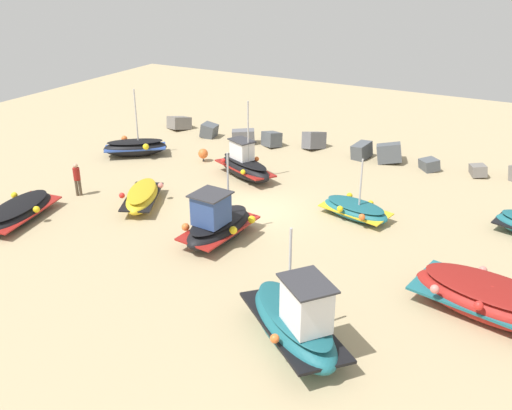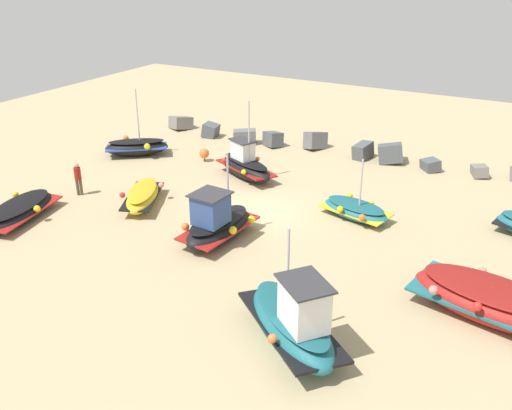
{
  "view_description": "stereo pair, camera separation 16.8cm",
  "coord_description": "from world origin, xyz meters",
  "px_view_note": "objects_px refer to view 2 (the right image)",
  "views": [
    {
      "loc": [
        11.22,
        -20.62,
        10.82
      ],
      "look_at": [
        0.61,
        -1.13,
        0.9
      ],
      "focal_mm": 40.09,
      "sensor_mm": 36.0,
      "label": 1
    },
    {
      "loc": [
        11.37,
        -20.54,
        10.82
      ],
      "look_at": [
        0.61,
        -1.13,
        0.9
      ],
      "focal_mm": 40.09,
      "sensor_mm": 36.0,
      "label": 2
    }
  ],
  "objects_px": {
    "fishing_boat_0": "(489,300)",
    "fishing_boat_7": "(137,147)",
    "fishing_boat_3": "(355,210)",
    "person_walking": "(78,177)",
    "fishing_boat_6": "(293,322)",
    "mooring_buoy_0": "(204,154)",
    "fishing_boat_1": "(245,165)",
    "fishing_boat_8": "(143,196)",
    "fishing_boat_4": "(217,224)",
    "fishing_boat_2": "(20,211)"
  },
  "relations": [
    {
      "from": "person_walking",
      "to": "mooring_buoy_0",
      "type": "height_order",
      "value": "person_walking"
    },
    {
      "from": "person_walking",
      "to": "fishing_boat_2",
      "type": "bearing_deg",
      "value": 137.34
    },
    {
      "from": "fishing_boat_1",
      "to": "mooring_buoy_0",
      "type": "distance_m",
      "value": 3.43
    },
    {
      "from": "fishing_boat_0",
      "to": "fishing_boat_7",
      "type": "distance_m",
      "value": 21.37
    },
    {
      "from": "fishing_boat_6",
      "to": "mooring_buoy_0",
      "type": "xyz_separation_m",
      "value": [
        -11.39,
        12.32,
        -0.36
      ]
    },
    {
      "from": "fishing_boat_8",
      "to": "mooring_buoy_0",
      "type": "xyz_separation_m",
      "value": [
        -0.85,
        6.38,
        0.02
      ]
    },
    {
      "from": "fishing_boat_7",
      "to": "person_walking",
      "type": "distance_m",
      "value": 6.1
    },
    {
      "from": "fishing_boat_6",
      "to": "fishing_boat_4",
      "type": "bearing_deg",
      "value": 179.03
    },
    {
      "from": "fishing_boat_6",
      "to": "mooring_buoy_0",
      "type": "height_order",
      "value": "fishing_boat_6"
    },
    {
      "from": "fishing_boat_4",
      "to": "fishing_boat_6",
      "type": "bearing_deg",
      "value": 54.41
    },
    {
      "from": "fishing_boat_0",
      "to": "fishing_boat_1",
      "type": "xyz_separation_m",
      "value": [
        -12.98,
        6.9,
        0.06
      ]
    },
    {
      "from": "fishing_boat_3",
      "to": "fishing_boat_4",
      "type": "relative_size",
      "value": 0.88
    },
    {
      "from": "mooring_buoy_0",
      "to": "fishing_boat_6",
      "type": "bearing_deg",
      "value": -47.24
    },
    {
      "from": "fishing_boat_3",
      "to": "fishing_boat_6",
      "type": "bearing_deg",
      "value": 113.14
    },
    {
      "from": "mooring_buoy_0",
      "to": "fishing_boat_3",
      "type": "bearing_deg",
      "value": -16.52
    },
    {
      "from": "mooring_buoy_0",
      "to": "fishing_boat_4",
      "type": "bearing_deg",
      "value": -53.04
    },
    {
      "from": "fishing_boat_0",
      "to": "fishing_boat_3",
      "type": "xyz_separation_m",
      "value": [
        -6.29,
        5.01,
        -0.23
      ]
    },
    {
      "from": "fishing_boat_1",
      "to": "fishing_boat_7",
      "type": "bearing_deg",
      "value": 24.46
    },
    {
      "from": "fishing_boat_4",
      "to": "fishing_boat_8",
      "type": "bearing_deg",
      "value": -100.8
    },
    {
      "from": "person_walking",
      "to": "mooring_buoy_0",
      "type": "xyz_separation_m",
      "value": [
        2.58,
        6.94,
        -0.48
      ]
    },
    {
      "from": "fishing_boat_0",
      "to": "fishing_boat_2",
      "type": "height_order",
      "value": "fishing_boat_0"
    },
    {
      "from": "fishing_boat_1",
      "to": "fishing_boat_7",
      "type": "xyz_separation_m",
      "value": [
        -7.23,
        0.04,
        -0.16
      ]
    },
    {
      "from": "fishing_boat_7",
      "to": "fishing_boat_3",
      "type": "bearing_deg",
      "value": 133.92
    },
    {
      "from": "fishing_boat_1",
      "to": "fishing_boat_6",
      "type": "distance_m",
      "value": 13.9
    },
    {
      "from": "fishing_boat_0",
      "to": "fishing_boat_4",
      "type": "xyz_separation_m",
      "value": [
        -10.46,
        0.28,
        0.13
      ]
    },
    {
      "from": "fishing_boat_6",
      "to": "fishing_boat_7",
      "type": "distance_m",
      "value": 19.08
    },
    {
      "from": "fishing_boat_0",
      "to": "fishing_boat_1",
      "type": "height_order",
      "value": "fishing_boat_1"
    },
    {
      "from": "fishing_boat_7",
      "to": "mooring_buoy_0",
      "type": "xyz_separation_m",
      "value": [
        3.98,
        1.01,
        -0.05
      ]
    },
    {
      "from": "fishing_boat_1",
      "to": "person_walking",
      "type": "bearing_deg",
      "value": 70.0
    },
    {
      "from": "fishing_boat_4",
      "to": "person_walking",
      "type": "relative_size",
      "value": 2.4
    },
    {
      "from": "fishing_boat_0",
      "to": "mooring_buoy_0",
      "type": "bearing_deg",
      "value": -14.43
    },
    {
      "from": "fishing_boat_2",
      "to": "fishing_boat_8",
      "type": "height_order",
      "value": "fishing_boat_8"
    },
    {
      "from": "fishing_boat_1",
      "to": "fishing_boat_2",
      "type": "xyz_separation_m",
      "value": [
        -6.1,
        -9.18,
        -0.25
      ]
    },
    {
      "from": "fishing_boat_1",
      "to": "fishing_boat_8",
      "type": "xyz_separation_m",
      "value": [
        -2.41,
        -5.32,
        -0.23
      ]
    },
    {
      "from": "fishing_boat_2",
      "to": "fishing_boat_7",
      "type": "bearing_deg",
      "value": -5.66
    },
    {
      "from": "fishing_boat_3",
      "to": "fishing_boat_7",
      "type": "distance_m",
      "value": 14.06
    },
    {
      "from": "fishing_boat_2",
      "to": "fishing_boat_6",
      "type": "bearing_deg",
      "value": -111.02
    },
    {
      "from": "fishing_boat_3",
      "to": "fishing_boat_4",
      "type": "xyz_separation_m",
      "value": [
        -4.17,
        -4.73,
        0.36
      ]
    },
    {
      "from": "fishing_boat_2",
      "to": "fishing_boat_4",
      "type": "xyz_separation_m",
      "value": [
        8.62,
        2.55,
        0.32
      ]
    },
    {
      "from": "fishing_boat_6",
      "to": "person_walking",
      "type": "bearing_deg",
      "value": -162.46
    },
    {
      "from": "fishing_boat_4",
      "to": "fishing_boat_8",
      "type": "xyz_separation_m",
      "value": [
        -4.93,
        1.3,
        -0.3
      ]
    },
    {
      "from": "fishing_boat_3",
      "to": "mooring_buoy_0",
      "type": "height_order",
      "value": "fishing_boat_3"
    },
    {
      "from": "fishing_boat_7",
      "to": "fishing_boat_1",
      "type": "bearing_deg",
      "value": 141.53
    },
    {
      "from": "fishing_boat_3",
      "to": "fishing_boat_7",
      "type": "xyz_separation_m",
      "value": [
        -13.92,
        1.94,
        0.13
      ]
    },
    {
      "from": "fishing_boat_4",
      "to": "fishing_boat_7",
      "type": "height_order",
      "value": "fishing_boat_7"
    },
    {
      "from": "fishing_boat_3",
      "to": "person_walking",
      "type": "relative_size",
      "value": 2.12
    },
    {
      "from": "fishing_boat_6",
      "to": "fishing_boat_8",
      "type": "bearing_deg",
      "value": -170.79
    },
    {
      "from": "fishing_boat_0",
      "to": "fishing_boat_7",
      "type": "bearing_deg",
      "value": -7.29
    },
    {
      "from": "fishing_boat_3",
      "to": "fishing_boat_0",
      "type": "bearing_deg",
      "value": 155.88
    },
    {
      "from": "fishing_boat_1",
      "to": "fishing_boat_7",
      "type": "distance_m",
      "value": 7.24
    }
  ]
}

